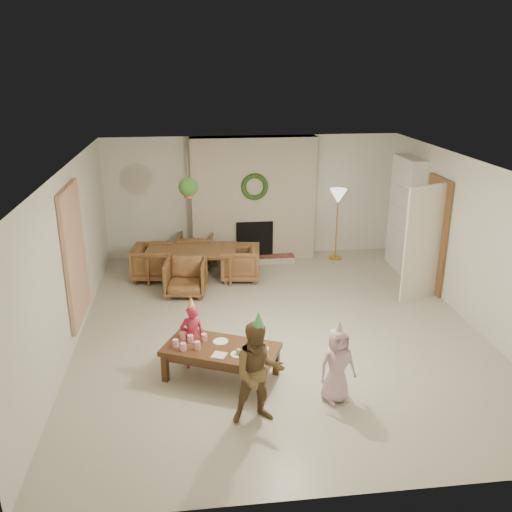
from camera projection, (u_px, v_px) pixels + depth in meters
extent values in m
plane|color=#B7B29E|center=(278.00, 328.00, 8.42)|extent=(7.00, 7.00, 0.00)
plane|color=white|center=(281.00, 167.00, 7.58)|extent=(7.00, 7.00, 0.00)
plane|color=silver|center=(252.00, 197.00, 11.27)|extent=(7.00, 0.00, 7.00)
plane|color=silver|center=(345.00, 382.00, 4.72)|extent=(7.00, 0.00, 7.00)
plane|color=silver|center=(69.00, 260.00, 7.65)|extent=(0.00, 7.00, 7.00)
plane|color=silver|center=(473.00, 244.00, 8.34)|extent=(0.00, 7.00, 7.00)
cube|color=#501C15|center=(253.00, 199.00, 11.09)|extent=(2.50, 0.40, 2.50)
cube|color=maroon|center=(255.00, 260.00, 11.16)|extent=(1.60, 0.30, 0.12)
cube|color=black|center=(254.00, 239.00, 11.18)|extent=(0.75, 0.12, 0.75)
torus|color=#1F3E17|center=(255.00, 187.00, 10.77)|extent=(0.54, 0.10, 0.54)
cylinder|color=gold|center=(335.00, 258.00, 11.41)|extent=(0.28, 0.28, 0.03)
cylinder|color=gold|center=(337.00, 227.00, 11.19)|extent=(0.03, 0.03, 1.33)
cone|color=beige|center=(338.00, 196.00, 10.97)|extent=(0.35, 0.35, 0.30)
cube|color=white|center=(405.00, 214.00, 10.52)|extent=(0.30, 1.00, 2.20)
cube|color=white|center=(401.00, 246.00, 10.74)|extent=(0.30, 0.92, 0.03)
cube|color=white|center=(403.00, 227.00, 10.61)|extent=(0.30, 0.92, 0.03)
cube|color=white|center=(405.00, 207.00, 10.47)|extent=(0.30, 0.92, 0.03)
cube|color=white|center=(407.00, 186.00, 10.34)|extent=(0.30, 0.92, 0.03)
cube|color=#B03220|center=(404.00, 242.00, 10.55)|extent=(0.20, 0.40, 0.24)
cube|color=navy|center=(402.00, 219.00, 10.60)|extent=(0.20, 0.44, 0.24)
cube|color=gold|center=(407.00, 202.00, 10.33)|extent=(0.20, 0.36, 0.22)
cube|color=brown|center=(435.00, 235.00, 9.54)|extent=(0.05, 0.86, 2.04)
cube|color=beige|center=(423.00, 244.00, 9.14)|extent=(0.77, 0.32, 2.00)
cube|color=beige|center=(75.00, 255.00, 7.85)|extent=(0.06, 1.20, 2.00)
imported|color=brown|center=(191.00, 264.00, 10.24)|extent=(1.78, 1.15, 0.59)
imported|color=brown|center=(186.00, 277.00, 9.54)|extent=(0.78, 0.80, 0.65)
imported|color=brown|center=(196.00, 250.00, 10.92)|extent=(0.78, 0.80, 0.65)
imported|color=brown|center=(152.00, 262.00, 10.24)|extent=(0.80, 0.78, 0.65)
imported|color=brown|center=(240.00, 263.00, 10.21)|extent=(0.80, 0.78, 0.65)
cylinder|color=tan|center=(188.00, 173.00, 8.95)|extent=(0.01, 0.01, 0.70)
cylinder|color=#993A31|center=(188.00, 194.00, 9.07)|extent=(0.16, 0.16, 0.12)
sphere|color=#26511B|center=(188.00, 187.00, 9.03)|extent=(0.32, 0.32, 0.32)
cube|color=#4A2D18|center=(221.00, 349.00, 6.96)|extent=(1.61, 1.26, 0.07)
cube|color=#4A2D18|center=(221.00, 355.00, 6.98)|extent=(1.46, 1.11, 0.09)
cube|color=#4A2D18|center=(165.00, 368.00, 6.95)|extent=(0.10, 0.10, 0.38)
cube|color=#4A2D18|center=(263.00, 385.00, 6.58)|extent=(0.10, 0.10, 0.38)
cube|color=#4A2D18|center=(185.00, 346.00, 7.48)|extent=(0.10, 0.10, 0.38)
cube|color=#4A2D18|center=(276.00, 361.00, 7.11)|extent=(0.10, 0.10, 0.38)
cylinder|color=white|center=(175.00, 343.00, 6.94)|extent=(0.10, 0.10, 0.10)
cylinder|color=white|center=(183.00, 335.00, 7.14)|extent=(0.10, 0.10, 0.10)
cylinder|color=white|center=(183.00, 347.00, 6.85)|extent=(0.10, 0.10, 0.10)
cylinder|color=white|center=(190.00, 339.00, 7.05)|extent=(0.10, 0.10, 0.10)
cylinder|color=white|center=(197.00, 345.00, 6.88)|extent=(0.10, 0.10, 0.10)
cylinder|color=white|center=(204.00, 337.00, 7.08)|extent=(0.10, 0.10, 0.10)
cylinder|color=white|center=(221.00, 341.00, 7.08)|extent=(0.26, 0.26, 0.01)
cylinder|color=white|center=(238.00, 354.00, 6.76)|extent=(0.26, 0.26, 0.01)
cylinder|color=white|center=(261.00, 348.00, 6.90)|extent=(0.26, 0.26, 0.01)
sphere|color=tan|center=(238.00, 351.00, 6.75)|extent=(0.10, 0.10, 0.08)
cube|color=#F8B7BA|center=(219.00, 355.00, 6.75)|extent=(0.22, 0.22, 0.01)
cube|color=#F8B7BA|center=(255.00, 344.00, 7.01)|extent=(0.22, 0.22, 0.01)
imported|color=#B4263E|center=(193.00, 336.00, 7.20)|extent=(0.35, 0.25, 0.90)
cone|color=#EFE84F|center=(191.00, 303.00, 7.03)|extent=(0.15, 0.15, 0.17)
imported|color=brown|center=(258.00, 373.00, 6.05)|extent=(0.62, 0.50, 1.22)
cone|color=#52BF57|center=(258.00, 320.00, 5.83)|extent=(0.18, 0.18, 0.20)
imported|color=#D0A6B5|center=(337.00, 365.00, 6.47)|extent=(0.52, 0.39, 0.95)
cone|color=silver|center=(340.00, 326.00, 6.30)|extent=(0.13, 0.13, 0.17)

